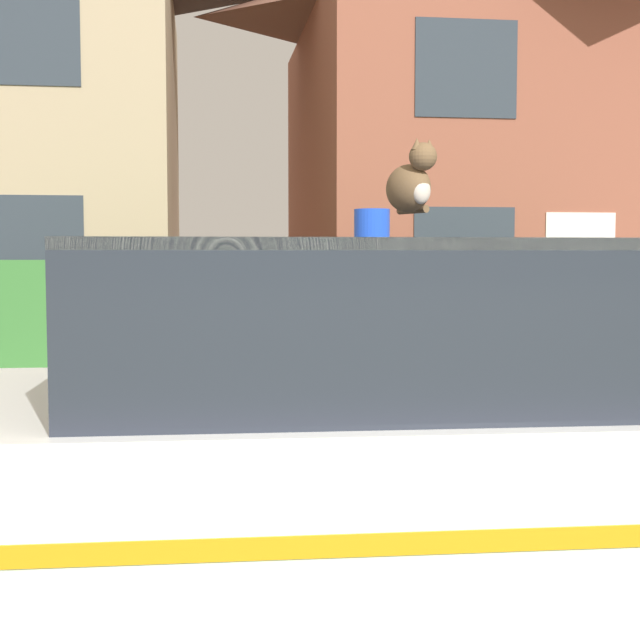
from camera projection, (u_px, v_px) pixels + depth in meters
The scene contains 5 objects.
road_strip at pixel (270, 486), 5.78m from camera, with size 28.00×6.46×0.01m, color #5B5B60.
garden_hedge at pixel (289, 323), 10.25m from camera, with size 8.28×0.82×1.46m, color #3D7F38.
police_car at pixel (430, 442), 3.61m from camera, with size 4.54×1.94×1.67m.
cat at pixel (412, 183), 3.75m from camera, with size 0.24×0.35×0.30m.
house_right at pixel (529, 131), 15.43m from camera, with size 8.15×6.91×7.19m.
Camera 1 is at (-0.43, -1.39, 1.50)m, focal length 50.00 mm.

